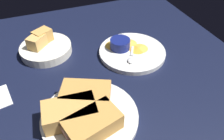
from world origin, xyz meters
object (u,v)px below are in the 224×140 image
at_px(bread_basket_rear, 45,47).
at_px(spoon_by_dark_ramekin, 97,116).
at_px(ramekin_light_gravy, 120,44).
at_px(sandwich_half_far, 70,113).
at_px(ramekin_dark_sauce, 90,129).
at_px(plate_sandwich_main, 90,117).
at_px(sandwich_half_extra, 93,124).
at_px(sandwich_half_near, 86,95).
at_px(plate_chips_companion, 132,52).
at_px(spoon_by_gravy_ramekin, 131,58).

bearing_deg(bread_basket_rear, spoon_by_dark_ramekin, -77.11).
relative_size(spoon_by_dark_ramekin, ramekin_light_gravy, 1.23).
relative_size(sandwich_half_far, ramekin_dark_sauce, 2.15).
height_order(plate_sandwich_main, bread_basket_rear, bread_basket_rear).
relative_size(plate_sandwich_main, bread_basket_rear, 1.40).
bearing_deg(plate_sandwich_main, sandwich_half_extra, -96.65).
xyz_separation_m(sandwich_half_near, sandwich_half_extra, (-0.01, -0.10, 0.00)).
xyz_separation_m(sandwich_half_far, sandwich_half_extra, (0.04, -0.05, 0.00)).
bearing_deg(sandwich_half_extra, sandwich_half_far, 128.35).
relative_size(plate_sandwich_main, spoon_by_dark_ramekin, 2.87).
relative_size(plate_sandwich_main, plate_chips_companion, 1.08).
distance_m(ramekin_dark_sauce, ramekin_light_gravy, 0.36).
xyz_separation_m(sandwich_half_far, plate_chips_companion, (0.27, 0.21, -0.03)).
distance_m(sandwich_half_extra, ramekin_light_gravy, 0.35).
bearing_deg(sandwich_half_far, ramekin_dark_sauce, -61.78).
height_order(sandwich_half_near, spoon_by_gravy_ramekin, sandwich_half_near).
relative_size(sandwich_half_near, bread_basket_rear, 0.83).
xyz_separation_m(sandwich_half_extra, plate_chips_companion, (0.23, 0.26, -0.03)).
relative_size(sandwich_half_extra, bread_basket_rear, 0.81).
distance_m(sandwich_half_far, spoon_by_gravy_ramekin, 0.30).
bearing_deg(ramekin_light_gravy, ramekin_dark_sauce, -123.86).
xyz_separation_m(sandwich_half_extra, ramekin_dark_sauce, (-0.01, -0.01, -0.01)).
bearing_deg(ramekin_dark_sauce, sandwich_half_far, 118.22).
bearing_deg(ramekin_dark_sauce, bread_basket_rear, 97.08).
distance_m(ramekin_dark_sauce, bread_basket_rear, 0.40).
relative_size(plate_sandwich_main, sandwich_half_extra, 1.72).
xyz_separation_m(spoon_by_dark_ramekin, plate_chips_companion, (0.21, 0.23, -0.01)).
height_order(sandwich_half_far, spoon_by_dark_ramekin, sandwich_half_far).
bearing_deg(bread_basket_rear, ramekin_dark_sauce, -82.92).
bearing_deg(plate_chips_companion, sandwich_half_extra, -130.67).
xyz_separation_m(plate_sandwich_main, spoon_by_gravy_ramekin, (0.20, 0.17, 0.01)).
distance_m(sandwich_half_near, sandwich_half_extra, 0.10).
distance_m(plate_chips_companion, ramekin_light_gravy, 0.05).
height_order(ramekin_dark_sauce, bread_basket_rear, bread_basket_rear).
bearing_deg(plate_sandwich_main, sandwich_half_near, 83.35).
bearing_deg(plate_sandwich_main, spoon_by_dark_ramekin, -37.81).
bearing_deg(spoon_by_gravy_ramekin, bread_basket_rear, 147.90).
bearing_deg(ramekin_light_gravy, sandwich_half_extra, -123.18).
distance_m(sandwich_half_extra, ramekin_dark_sauce, 0.01).
height_order(plate_chips_companion, spoon_by_gravy_ramekin, spoon_by_gravy_ramekin).
relative_size(plate_sandwich_main, sandwich_half_near, 1.68).
distance_m(spoon_by_dark_ramekin, ramekin_light_gravy, 0.31).
height_order(sandwich_half_far, sandwich_half_extra, same).
distance_m(sandwich_half_extra, spoon_by_dark_ramekin, 0.05).
bearing_deg(ramekin_light_gravy, plate_chips_companion, -39.81).
relative_size(spoon_by_dark_ramekin, bread_basket_rear, 0.49).
xyz_separation_m(sandwich_half_near, spoon_by_gravy_ramekin, (0.19, 0.13, -0.02)).
bearing_deg(sandwich_half_near, plate_chips_companion, 38.08).
bearing_deg(bread_basket_rear, plate_sandwich_main, -79.27).
relative_size(ramekin_dark_sauce, plate_chips_companion, 0.27).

